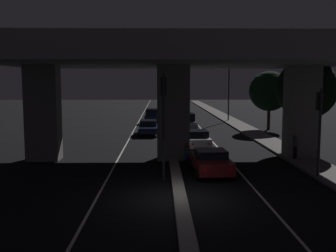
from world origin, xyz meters
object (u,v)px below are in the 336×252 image
Objects in this scene: traffic_light_left_of_median at (164,108)px; motorcycle_blue_filtering_near at (187,155)px; car_white_second at (197,139)px; pedestrian_on_sidewalk at (295,145)px; street_lamp at (227,83)px; car_dark_blue_second_oncoming at (152,116)px; motorcycle_white_filtering_mid at (179,142)px; traffic_light_right_of_median at (319,118)px; car_dark_red_lead at (211,161)px; car_silver_third at (189,131)px; car_dark_blue_lead_oncoming at (148,127)px; car_grey_fourth at (186,121)px.

traffic_light_left_of_median is 5.18m from motorcycle_blue_filtering_near.
pedestrian_on_sidewalk reaches higher than car_white_second.
car_dark_blue_second_oncoming is at bearing -168.90° from street_lamp.
traffic_light_left_of_median reaches higher than motorcycle_white_filtering_mid.
traffic_light_right_of_median reaches higher than car_dark_red_lead.
motorcycle_blue_filtering_near reaches higher than car_silver_third.
traffic_light_left_of_median reaches higher than car_dark_blue_second_oncoming.
car_dark_red_lead is (-5.55, 1.24, -2.57)m from traffic_light_right_of_median.
car_dark_red_lead is at bearing -101.22° from street_lamp.
car_dark_blue_lead_oncoming is at bearing 55.14° from car_silver_third.
car_dark_blue_lead_oncoming is at bearing 14.43° from motorcycle_white_filtering_mid.
car_silver_third is 12.21m from pedestrian_on_sidewalk.
car_silver_third is 4.74m from car_dark_blue_lead_oncoming.
car_dark_blue_lead_oncoming is at bearing 124.48° from car_grey_fourth.
traffic_light_right_of_median is 11.40m from car_white_second.
car_grey_fourth is at bearing 0.44° from car_silver_third.
car_dark_blue_second_oncoming reaches higher than car_white_second.
car_grey_fourth is at bearing 110.51° from pedestrian_on_sidewalk.
motorcycle_blue_filtering_near is at bearing 150.58° from traffic_light_right_of_median.
car_dark_blue_second_oncoming is (-3.82, 28.12, 0.20)m from car_dark_red_lead.
car_silver_third is at bearing 16.06° from car_dark_blue_second_oncoming.
car_dark_blue_second_oncoming is at bearing 92.28° from traffic_light_left_of_median.
car_white_second is 0.92× the size of car_silver_third.
traffic_light_left_of_median is 3.25× the size of pedestrian_on_sidewalk.
traffic_light_right_of_median reaches higher than pedestrian_on_sidewalk.
car_dark_blue_second_oncoming is 25.72m from motorcycle_blue_filtering_near.
street_lamp is 5.00× the size of pedestrian_on_sidewalk.
motorcycle_white_filtering_mid is (-7.37, -22.35, -4.39)m from street_lamp.
traffic_light_right_of_median is 1.09× the size of car_silver_third.
motorcycle_blue_filtering_near is at bearing 7.48° from car_dark_blue_second_oncoming.
motorcycle_blue_filtering_near is (-7.12, -27.49, -4.44)m from street_lamp.
car_dark_red_lead is 0.92× the size of car_dark_blue_lead_oncoming.
traffic_light_right_of_median reaches higher than car_dark_blue_second_oncoming.
traffic_light_right_of_median is at bearing -90.75° from street_lamp.
traffic_light_left_of_median is 9.56m from motorcycle_white_filtering_mid.
car_white_second is at bearing 74.43° from traffic_light_left_of_median.
car_dark_blue_second_oncoming is at bearing 3.61° from motorcycle_blue_filtering_near.
motorcycle_blue_filtering_near is 1.01× the size of pedestrian_on_sidewalk.
car_dark_red_lead is 17.38m from car_dark_blue_lead_oncoming.
car_white_second is 5.69m from car_silver_third.
pedestrian_on_sidewalk reaches higher than motorcycle_white_filtering_mid.
car_white_second is at bearing 141.05° from pedestrian_on_sidewalk.
motorcycle_white_filtering_mid is (-6.96, 8.93, -2.66)m from traffic_light_right_of_median.
car_dark_blue_lead_oncoming is (-9.55, 18.15, -2.55)m from traffic_light_right_of_median.
car_white_second is 0.87× the size of car_dark_blue_lead_oncoming.
traffic_light_right_of_median is at bearing -95.51° from pedestrian_on_sidewalk.
car_dark_blue_second_oncoming is at bearing 107.70° from traffic_light_right_of_median.
traffic_light_left_of_median is 29.53m from car_dark_blue_second_oncoming.
traffic_light_right_of_median is (8.20, 0.01, -0.51)m from traffic_light_left_of_median.
car_dark_blue_second_oncoming is (-3.63, 14.02, 0.21)m from car_silver_third.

